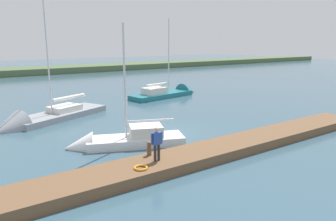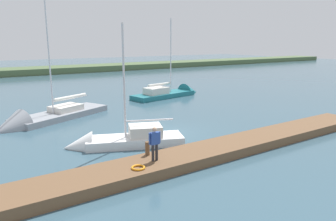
{
  "view_description": "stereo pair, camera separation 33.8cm",
  "coord_description": "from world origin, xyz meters",
  "px_view_note": "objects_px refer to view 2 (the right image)",
  "views": [
    {
      "loc": [
        11.99,
        17.8,
        6.31
      ],
      "look_at": [
        -0.17,
        0.11,
        1.61
      ],
      "focal_mm": 34.01,
      "sensor_mm": 36.0,
      "label": 1
    },
    {
      "loc": [
        11.71,
        17.99,
        6.31
      ],
      "look_at": [
        -0.17,
        0.11,
        1.61
      ],
      "focal_mm": 34.01,
      "sensor_mm": 36.0,
      "label": 2
    }
  ],
  "objects_px": {
    "sailboat_far_left": "(173,94)",
    "person_on_dock": "(155,141)",
    "life_ring_buoy": "(138,168)",
    "sailboat_near_dock": "(41,121)",
    "sailboat_outer_mooring": "(118,143)",
    "mooring_post_near": "(147,148)"
  },
  "relations": [
    {
      "from": "sailboat_far_left",
      "to": "life_ring_buoy",
      "type": "bearing_deg",
      "value": -138.1
    },
    {
      "from": "sailboat_near_dock",
      "to": "sailboat_outer_mooring",
      "type": "xyz_separation_m",
      "value": [
        -2.62,
        8.67,
        0.12
      ]
    },
    {
      "from": "mooring_post_near",
      "to": "sailboat_near_dock",
      "type": "height_order",
      "value": "sailboat_near_dock"
    },
    {
      "from": "sailboat_near_dock",
      "to": "sailboat_outer_mooring",
      "type": "bearing_deg",
      "value": 81.87
    },
    {
      "from": "mooring_post_near",
      "to": "sailboat_outer_mooring",
      "type": "xyz_separation_m",
      "value": [
        -0.01,
        -3.6,
        -0.69
      ]
    },
    {
      "from": "sailboat_far_left",
      "to": "person_on_dock",
      "type": "distance_m",
      "value": 22.18
    },
    {
      "from": "person_on_dock",
      "to": "sailboat_near_dock",
      "type": "bearing_deg",
      "value": 12.74
    },
    {
      "from": "life_ring_buoy",
      "to": "sailboat_outer_mooring",
      "type": "distance_m",
      "value": 5.09
    },
    {
      "from": "sailboat_near_dock",
      "to": "person_on_dock",
      "type": "bearing_deg",
      "value": 75.91
    },
    {
      "from": "life_ring_buoy",
      "to": "sailboat_near_dock",
      "type": "xyz_separation_m",
      "value": [
        1.36,
        -13.59,
        -0.5
      ]
    },
    {
      "from": "mooring_post_near",
      "to": "life_ring_buoy",
      "type": "height_order",
      "value": "mooring_post_near"
    },
    {
      "from": "life_ring_buoy",
      "to": "sailboat_far_left",
      "type": "xyz_separation_m",
      "value": [
        -14.45,
        -18.15,
        -0.43
      ]
    },
    {
      "from": "life_ring_buoy",
      "to": "person_on_dock",
      "type": "xyz_separation_m",
      "value": [
        -1.16,
        -0.44,
        0.94
      ]
    },
    {
      "from": "person_on_dock",
      "to": "mooring_post_near",
      "type": "bearing_deg",
      "value": -4.08
    },
    {
      "from": "sailboat_far_left",
      "to": "person_on_dock",
      "type": "height_order",
      "value": "sailboat_far_left"
    },
    {
      "from": "person_on_dock",
      "to": "life_ring_buoy",
      "type": "bearing_deg",
      "value": 112.39
    },
    {
      "from": "sailboat_outer_mooring",
      "to": "sailboat_near_dock",
      "type": "bearing_deg",
      "value": -51.06
    },
    {
      "from": "sailboat_far_left",
      "to": "sailboat_outer_mooring",
      "type": "height_order",
      "value": "sailboat_far_left"
    },
    {
      "from": "sailboat_near_dock",
      "to": "sailboat_far_left",
      "type": "height_order",
      "value": "sailboat_near_dock"
    },
    {
      "from": "sailboat_near_dock",
      "to": "sailboat_far_left",
      "type": "xyz_separation_m",
      "value": [
        -15.81,
        -4.56,
        0.07
      ]
    },
    {
      "from": "mooring_post_near",
      "to": "person_on_dock",
      "type": "distance_m",
      "value": 1.09
    },
    {
      "from": "mooring_post_near",
      "to": "sailboat_near_dock",
      "type": "bearing_deg",
      "value": -77.97
    }
  ]
}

